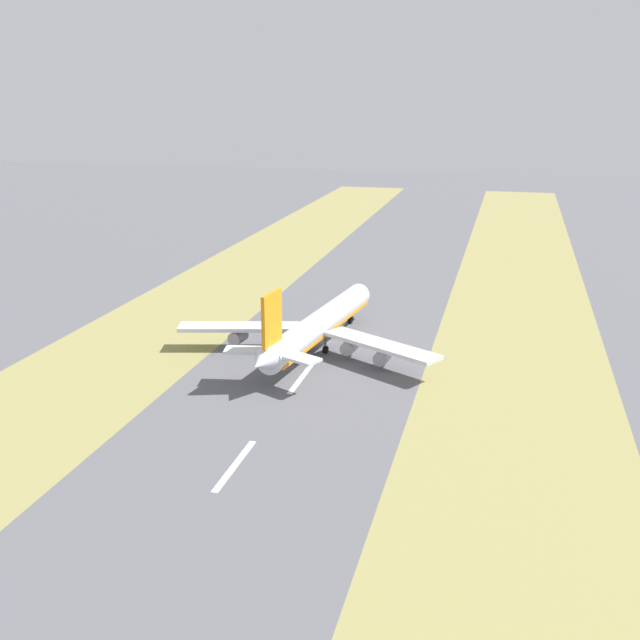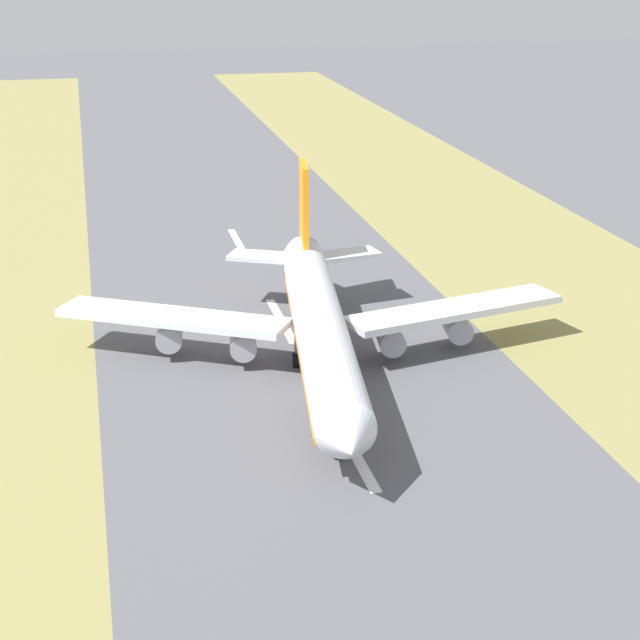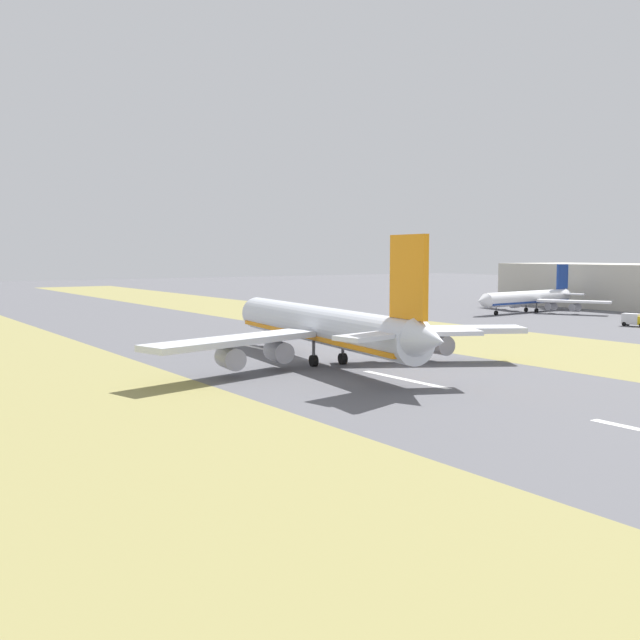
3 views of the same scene
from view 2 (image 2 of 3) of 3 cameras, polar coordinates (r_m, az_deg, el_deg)
name	(u,v)px [view 2 (image 2 of 3)]	position (r m, az deg, el deg)	size (l,w,h in m)	color
ground_plane	(321,392)	(122.51, 0.05, -3.88)	(800.00, 800.00, 0.00)	#56565B
centreline_dash_near	(238,243)	(182.88, -4.38, 4.13)	(1.20, 18.00, 0.01)	silver
centreline_dash_mid	(281,320)	(145.22, -2.08, -0.02)	(1.20, 18.00, 0.01)	silver
centreline_dash_far	(353,451)	(109.23, 1.78, -6.97)	(1.20, 18.00, 0.01)	silver
airplane_main_jet	(319,322)	(126.70, -0.07, -0.13)	(63.56, 67.13, 20.20)	silver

